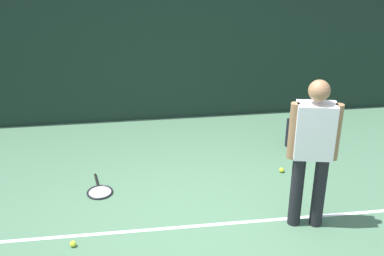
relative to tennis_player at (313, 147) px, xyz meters
The scene contains 8 objects.
ground_plane 1.54m from the tennis_player, behind, with size 12.00×12.00×0.00m, color #4C7556.
back_fence 3.38m from the tennis_player, 110.75° to the left, with size 10.00×0.10×2.34m, color #192D23.
court_line 1.54m from the tennis_player, behind, with size 9.00×0.05×0.00m, color white.
tennis_player is the anchor object (origin of this frame).
tennis_racket 2.67m from the tennis_player, 157.06° to the left, with size 0.37×0.63×0.03m.
backpack 2.02m from the tennis_player, 73.63° to the left, with size 0.34×0.33×0.44m.
tennis_ball_near_player 2.70m from the tennis_player, behind, with size 0.07×0.07×0.07m, color #CCE033.
tennis_ball_mid_court 1.47m from the tennis_player, 85.84° to the left, with size 0.07×0.07×0.07m, color #CCE033.
Camera 1 is at (-0.67, -4.58, 3.36)m, focal length 46.95 mm.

